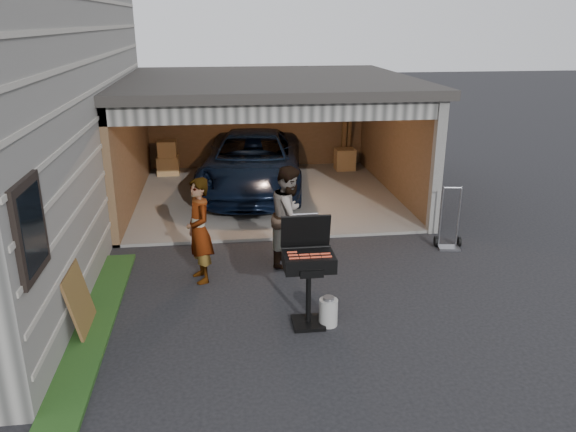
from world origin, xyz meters
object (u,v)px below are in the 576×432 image
at_px(minivan, 253,164).
at_px(woman, 199,231).
at_px(plywood_panel, 79,301).
at_px(propane_tank, 328,312).
at_px(man, 290,216).
at_px(bbq_grill, 308,264).
at_px(hand_truck, 449,236).

xyz_separation_m(minivan, woman, (-1.21, -5.01, 0.17)).
relative_size(woman, plywood_panel, 1.87).
xyz_separation_m(woman, propane_tank, (1.83, -1.73, -0.69)).
bearing_deg(woman, minivan, 147.85).
xyz_separation_m(minivan, propane_tank, (0.62, -6.74, -0.52)).
relative_size(minivan, propane_tank, 12.96).
bearing_deg(plywood_panel, man, 31.51).
height_order(minivan, propane_tank, minivan).
bearing_deg(bbq_grill, minivan, 92.90).
bearing_deg(man, bbq_grill, -158.40).
bearing_deg(woman, plywood_panel, -66.98).
distance_m(woman, plywood_panel, 2.22).
distance_m(minivan, plywood_panel, 7.06).
xyz_separation_m(minivan, man, (0.36, -4.50, 0.18)).
bearing_deg(minivan, bbq_grill, -79.89).
bearing_deg(man, propane_tank, -151.12).
bearing_deg(bbq_grill, plywood_panel, 176.42).
bearing_deg(hand_truck, minivan, 138.83).
distance_m(man, bbq_grill, 2.16).
bearing_deg(man, hand_truck, -61.70).
relative_size(minivan, bbq_grill, 3.31).
relative_size(man, hand_truck, 1.48).
bearing_deg(bbq_grill, woman, 133.08).
relative_size(man, propane_tank, 4.48).
bearing_deg(minivan, man, -78.21).
relative_size(minivan, woman, 2.92).
relative_size(bbq_grill, plywood_panel, 1.66).
relative_size(bbq_grill, propane_tank, 3.92).
distance_m(man, plywood_panel, 3.78).
bearing_deg(bbq_grill, hand_truck, 38.47).
bearing_deg(woman, man, 89.42).
height_order(plywood_panel, hand_truck, hand_truck).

